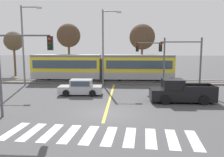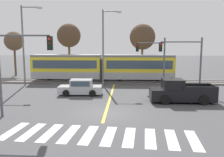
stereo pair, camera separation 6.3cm
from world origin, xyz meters
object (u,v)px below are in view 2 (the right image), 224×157
Objects in this scene: street_lamp_west at (25,41)px; bare_tree_east at (142,37)px; traffic_light_near_left at (17,59)px; traffic_light_far_right at (154,56)px; traffic_light_mid_right at (186,56)px; sedan_crossing at (81,88)px; street_lamp_centre at (105,43)px; pickup_truck at (180,92)px; bare_tree_far_west at (14,41)px; bare_tree_west at (69,36)px; light_rail_tram at (103,67)px.

bare_tree_east is (14.48, 9.03, 0.74)m from street_lamp_west.
traffic_light_far_right is at bearing 48.05° from traffic_light_near_left.
traffic_light_far_right is 0.60× the size of street_lamp_west.
traffic_light_mid_right is at bearing -75.06° from bare_tree_east.
traffic_light_mid_right is (10.36, 1.22, 3.05)m from sedan_crossing.
traffic_light_mid_right is 0.63× the size of street_lamp_centre.
street_lamp_west is 17.09m from bare_tree_east.
traffic_light_far_right is (7.59, 3.94, 2.97)m from sedan_crossing.
pickup_truck is 28.38m from bare_tree_far_west.
street_lamp_west reaches higher than traffic_light_far_right.
bare_tree_west is at bearing 130.68° from pickup_truck.
bare_tree_east is at bearing -0.60° from bare_tree_far_west.
bare_tree_far_west is at bearing 151.13° from traffic_light_mid_right.
pickup_truck is 7.21m from traffic_light_far_right.
bare_tree_west reaches higher than traffic_light_near_left.
traffic_light_mid_right is at bearing -38.27° from light_rail_tram.
traffic_light_near_left is at bearing -114.09° from bare_tree_east.
bare_tree_west is (9.15, -1.34, 0.80)m from bare_tree_far_west.
light_rail_tram is at bearing 80.63° from sedan_crossing.
light_rail_tram is 7.77m from traffic_light_far_right.
pickup_truck is at bearing -48.15° from street_lamp_centre.
pickup_truck is 0.67× the size of bare_tree_west.
bare_tree_east is at bearing 65.91° from traffic_light_near_left.
pickup_truck is at bearing 22.96° from traffic_light_near_left.
street_lamp_centre is (9.47, 0.50, -0.28)m from street_lamp_west.
street_lamp_west is at bearing -113.29° from bare_tree_west.
bare_tree_far_west reaches higher than traffic_light_near_left.
sedan_crossing is 0.72× the size of traffic_light_near_left.
bare_tree_far_west is (-15.22, 8.74, 0.39)m from street_lamp_centre.
light_rail_tram is 13.37m from pickup_truck.
street_lamp_centre is 9.94m from bare_tree_east.
light_rail_tram is at bearing -22.09° from bare_tree_far_west.
street_lamp_centre is (0.55, -2.79, 3.03)m from light_rail_tram.
traffic_light_far_right is 15.42m from traffic_light_near_left.
bare_tree_west reaches higher than sedan_crossing.
bare_tree_east is at bearing 31.95° from street_lamp_west.
street_lamp_west reaches higher than bare_tree_west.
pickup_truck is (7.75, -10.82, -1.21)m from light_rail_tram.
traffic_light_mid_right is 9.56m from street_lamp_centre.
street_lamp_west is at bearing -58.14° from bare_tree_far_west.
bare_tree_far_west is at bearing 150.13° from street_lamp_centre.
bare_tree_west reaches higher than bare_tree_far_west.
traffic_light_far_right is 23.37m from bare_tree_far_west.
traffic_light_mid_right is 27.07m from bare_tree_far_west.
bare_tree_west is (-14.51, 11.70, 2.52)m from traffic_light_mid_right.
street_lamp_centre is at bearing 131.85° from pickup_truck.
street_lamp_west reaches higher than street_lamp_centre.
light_rail_tram is 4.32× the size of sedan_crossing.
bare_tree_east reaches higher than traffic_light_mid_right.
bare_tree_far_west is at bearing 121.86° from street_lamp_west.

